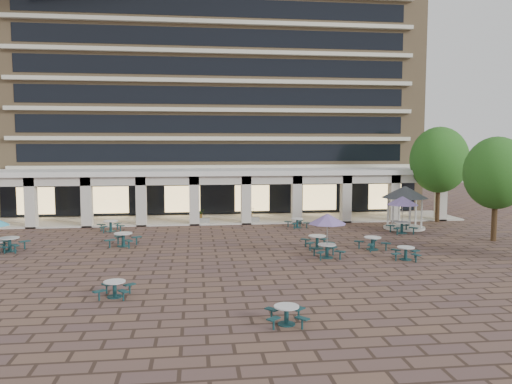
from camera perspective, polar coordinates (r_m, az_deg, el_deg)
ground at (r=28.89m, az=-2.84°, el=-7.51°), size 120.00×120.00×0.00m
apartment_building at (r=53.97m, az=-4.87°, el=11.83°), size 40.00×15.50×25.20m
retail_arcade at (r=43.08m, az=-4.26°, el=0.72°), size 42.00×6.60×4.40m
picnic_table_0 at (r=22.30m, az=-15.85°, el=-10.46°), size 1.68×1.68×0.69m
picnic_table_1 at (r=18.39m, az=3.50°, el=-13.67°), size 1.63×1.63×0.69m
picnic_table_3 at (r=29.52m, az=16.74°, el=-6.59°), size 1.98×1.98×0.73m
picnic_table_6 at (r=28.73m, az=8.16°, el=-3.25°), size 2.20×2.20×2.54m
picnic_table_7 at (r=31.80m, az=13.17°, el=-5.59°), size 2.10×2.10×0.79m
picnic_table_8 at (r=34.00m, az=-26.34°, el=-5.25°), size 2.06×2.06×0.85m
picnic_table_9 at (r=33.09m, az=-14.93°, el=-5.14°), size 2.26×2.26×0.87m
picnic_table_10 at (r=31.56m, az=7.01°, el=-5.54°), size 1.84×1.84×0.82m
picnic_table_11 at (r=38.00m, az=16.40°, el=-1.11°), size 2.36×2.36×2.72m
picnic_table_12 at (r=39.08m, az=-16.28°, el=-3.63°), size 2.20×2.20×0.83m
picnic_table_13 at (r=39.36m, az=4.75°, el=-3.45°), size 1.95×1.95×0.74m
gazebo at (r=40.25m, az=16.65°, el=-0.54°), size 3.54×3.54×3.29m
tree_east_a at (r=37.00m, az=25.77°, el=1.96°), size 4.22×4.22×7.04m
tree_east_c at (r=44.61m, az=20.19°, el=3.46°), size 4.82×4.82×8.03m
planter_left at (r=41.43m, az=-6.35°, el=-3.00°), size 1.50×0.71×1.21m
planter_right at (r=41.66m, az=-0.66°, el=-2.81°), size 1.50×0.82×1.31m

